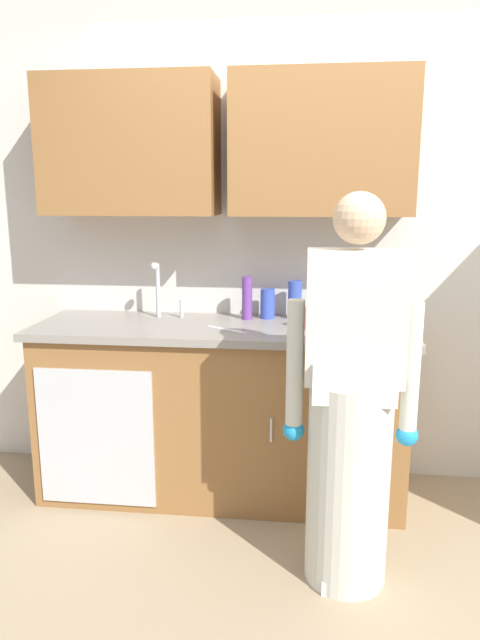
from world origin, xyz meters
name	(u,v)px	position (x,y,z in m)	size (l,w,h in m)	color
ground_plane	(326,576)	(0.00, 0.00, 0.00)	(9.00, 9.00, 0.00)	#998466
kitchen_wall_with_uppers	(303,219)	(-0.14, 0.99, 1.48)	(4.80, 0.44, 2.70)	beige
counter_cabinet	(221,413)	(-0.55, 0.70, 0.45)	(1.90, 0.62, 0.90)	brown
countertop	(221,328)	(-0.55, 0.70, 0.92)	(1.96, 0.66, 0.04)	gray
sink	(159,325)	(-0.89, 0.71, 0.93)	(0.50, 0.36, 0.35)	#B7BABF
person_at_sink	(350,425)	(0.08, 0.02, 0.69)	(0.55, 0.34, 1.62)	white
bottle_water_tall	(346,298)	(0.10, 0.90, 1.06)	(0.06, 0.06, 0.24)	#66388C
bottle_dish_liquid	(367,307)	(0.21, 0.85, 1.02)	(0.08, 0.08, 0.17)	#2D8C4C
bottle_cleaner_spray	(268,304)	(-0.32, 0.89, 1.02)	(0.08, 0.08, 0.16)	#334CB2
bottle_soap	(295,300)	(-0.17, 0.90, 1.04)	(0.08, 0.08, 0.21)	#334CB2
bottle_water_short	(247,298)	(-0.43, 0.85, 1.06)	(0.06, 0.06, 0.23)	#66388C
cup_by_sink	(307,318)	(-0.10, 0.67, 0.99)	(0.08, 0.08, 0.11)	#B24C47
knife_on_counter	(227,330)	(-0.50, 0.57, 0.94)	(0.24, 0.02, 0.01)	silver
sponge	(394,322)	(0.35, 0.79, 0.96)	(0.11, 0.07, 0.03)	#4CBF4C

